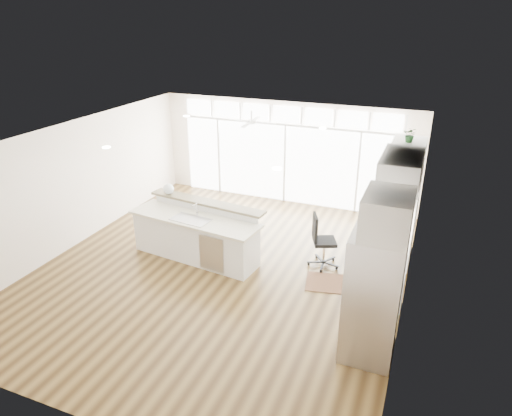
% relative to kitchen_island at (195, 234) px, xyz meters
% --- Properties ---
extents(floor, '(7.00, 8.00, 0.02)m').
position_rel_kitchen_island_xyz_m(floor, '(0.72, -0.23, -0.57)').
color(floor, '#3F2B13').
rests_on(floor, ground).
extents(ceiling, '(7.00, 8.00, 0.02)m').
position_rel_kitchen_island_xyz_m(ceiling, '(0.72, -0.23, 2.14)').
color(ceiling, white).
rests_on(ceiling, wall_back).
extents(wall_back, '(7.00, 0.04, 2.70)m').
position_rel_kitchen_island_xyz_m(wall_back, '(0.72, 3.77, 0.79)').
color(wall_back, white).
rests_on(wall_back, floor).
extents(wall_front, '(7.00, 0.04, 2.70)m').
position_rel_kitchen_island_xyz_m(wall_front, '(0.72, -4.23, 0.79)').
color(wall_front, white).
rests_on(wall_front, floor).
extents(wall_left, '(0.04, 8.00, 2.70)m').
position_rel_kitchen_island_xyz_m(wall_left, '(-2.78, -0.23, 0.79)').
color(wall_left, white).
rests_on(wall_left, floor).
extents(wall_right, '(0.04, 8.00, 2.70)m').
position_rel_kitchen_island_xyz_m(wall_right, '(4.22, -0.23, 0.79)').
color(wall_right, white).
rests_on(wall_right, floor).
extents(glass_wall, '(5.80, 0.06, 2.08)m').
position_rel_kitchen_island_xyz_m(glass_wall, '(0.72, 3.71, 0.49)').
color(glass_wall, white).
rests_on(glass_wall, wall_back).
extents(transom_row, '(5.90, 0.06, 0.40)m').
position_rel_kitchen_island_xyz_m(transom_row, '(0.72, 3.71, 1.82)').
color(transom_row, white).
rests_on(transom_row, wall_back).
extents(desk_window, '(0.04, 0.85, 0.85)m').
position_rel_kitchen_island_xyz_m(desk_window, '(4.18, 0.07, 0.99)').
color(desk_window, white).
rests_on(desk_window, wall_right).
extents(ceiling_fan, '(1.16, 1.16, 0.32)m').
position_rel_kitchen_island_xyz_m(ceiling_fan, '(0.22, 2.57, 1.92)').
color(ceiling_fan, silver).
rests_on(ceiling_fan, ceiling).
extents(recessed_lights, '(3.40, 3.00, 0.02)m').
position_rel_kitchen_island_xyz_m(recessed_lights, '(0.72, -0.03, 2.12)').
color(recessed_lights, silver).
rests_on(recessed_lights, ceiling).
extents(oven_cabinet, '(0.64, 1.20, 2.50)m').
position_rel_kitchen_island_xyz_m(oven_cabinet, '(3.89, 1.57, 0.69)').
color(oven_cabinet, white).
rests_on(oven_cabinet, floor).
extents(desk_nook, '(0.72, 1.30, 0.76)m').
position_rel_kitchen_island_xyz_m(desk_nook, '(3.85, 0.07, -0.18)').
color(desk_nook, white).
rests_on(desk_nook, floor).
extents(upper_cabinets, '(0.64, 1.30, 0.64)m').
position_rel_kitchen_island_xyz_m(upper_cabinets, '(3.89, 0.07, 1.79)').
color(upper_cabinets, white).
rests_on(upper_cabinets, wall_right).
extents(refrigerator, '(0.76, 0.90, 2.00)m').
position_rel_kitchen_island_xyz_m(refrigerator, '(3.83, -1.58, 0.44)').
color(refrigerator, '#BAB9BE').
rests_on(refrigerator, floor).
extents(fridge_cabinet, '(0.64, 0.90, 0.60)m').
position_rel_kitchen_island_xyz_m(fridge_cabinet, '(3.89, -1.58, 1.74)').
color(fridge_cabinet, white).
rests_on(fridge_cabinet, wall_right).
extents(framed_photos, '(0.06, 0.22, 0.80)m').
position_rel_kitchen_island_xyz_m(framed_photos, '(4.18, 0.69, 0.84)').
color(framed_photos, black).
rests_on(framed_photos, wall_right).
extents(kitchen_island, '(2.94, 1.40, 1.12)m').
position_rel_kitchen_island_xyz_m(kitchen_island, '(0.00, 0.00, 0.00)').
color(kitchen_island, white).
rests_on(kitchen_island, floor).
extents(rug, '(1.08, 0.87, 0.01)m').
position_rel_kitchen_island_xyz_m(rug, '(2.89, 0.07, -0.56)').
color(rug, '#361D11').
rests_on(rug, floor).
extents(office_chair, '(0.75, 0.72, 1.12)m').
position_rel_kitchen_island_xyz_m(office_chair, '(2.58, 0.68, -0.00)').
color(office_chair, black).
rests_on(office_chair, floor).
extents(fishbowl, '(0.23, 0.23, 0.23)m').
position_rel_kitchen_island_xyz_m(fishbowl, '(-0.90, 0.51, 0.68)').
color(fishbowl, silver).
rests_on(fishbowl, kitchen_island).
extents(monitor, '(0.10, 0.45, 0.37)m').
position_rel_kitchen_island_xyz_m(monitor, '(3.77, 0.07, 0.38)').
color(monitor, black).
rests_on(monitor, desk_nook).
extents(keyboard, '(0.13, 0.31, 0.02)m').
position_rel_kitchen_island_xyz_m(keyboard, '(3.60, 0.07, 0.21)').
color(keyboard, white).
rests_on(keyboard, desk_nook).
extents(potted_plant, '(0.30, 0.33, 0.23)m').
position_rel_kitchen_island_xyz_m(potted_plant, '(3.89, 1.57, 2.05)').
color(potted_plant, '#265927').
rests_on(potted_plant, oven_cabinet).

